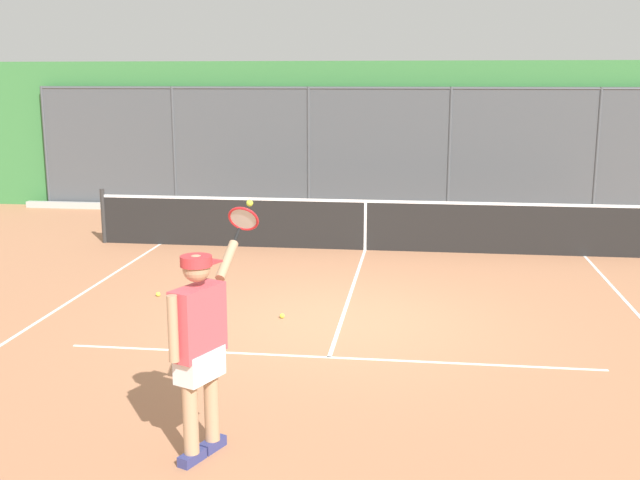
{
  "coord_description": "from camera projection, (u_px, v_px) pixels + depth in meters",
  "views": [
    {
      "loc": [
        -0.99,
        9.75,
        3.19
      ],
      "look_at": [
        0.32,
        -0.29,
        1.05
      ],
      "focal_mm": 43.12,
      "sensor_mm": 36.0,
      "label": 1
    }
  ],
  "objects": [
    {
      "name": "tennis_player",
      "position": [
        200.0,
        338.0,
        6.42
      ],
      "size": [
        0.55,
        1.43,
        2.07
      ],
      "rotation": [
        0.0,
        0.0,
        -1.98
      ],
      "color": "navy",
      "rests_on": "ground"
    },
    {
      "name": "ground_plane",
      "position": [
        341.0,
        322.0,
        10.24
      ],
      "size": [
        60.0,
        60.0,
        0.0
      ],
      "primitive_type": "plane",
      "color": "#B27551"
    },
    {
      "name": "court_line_markings",
      "position": [
        327.0,
        365.0,
        8.7
      ],
      "size": [
        8.09,
        10.5,
        0.01
      ],
      "color": "white",
      "rests_on": "ground"
    },
    {
      "name": "tennis_ball_by_sideline",
      "position": [
        158.0,
        294.0,
        11.44
      ],
      "size": [
        0.07,
        0.07,
        0.07
      ],
      "primitive_type": "sphere",
      "color": "#D6E042",
      "rests_on": "ground"
    },
    {
      "name": "fence_backdrop",
      "position": [
        380.0,
        137.0,
        18.66
      ],
      "size": [
        19.59,
        1.37,
        3.58
      ],
      "color": "#474C51",
      "rests_on": "ground"
    },
    {
      "name": "tennis_ball_near_baseline",
      "position": [
        282.0,
        316.0,
        10.39
      ],
      "size": [
        0.07,
        0.07,
        0.07
      ],
      "primitive_type": "sphere",
      "color": "#C1D138",
      "rests_on": "ground"
    },
    {
      "name": "tennis_net",
      "position": [
        365.0,
        224.0,
        14.42
      ],
      "size": [
        10.4,
        0.09,
        1.07
      ],
      "color": "#2D2D2D",
      "rests_on": "ground"
    }
  ]
}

